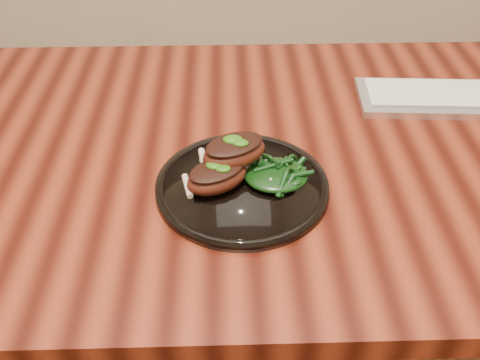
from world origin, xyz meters
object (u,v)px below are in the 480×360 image
Objects in this scene: desk at (277,181)px; lamb_chop_front at (217,176)px; greens_heap at (276,172)px; keyboard at (473,98)px; plate at (242,186)px.

lamb_chop_front reaches higher than desk.
desk is at bearing 50.77° from lamb_chop_front.
greens_heap is at bearing 9.00° from lamb_chop_front.
greens_heap is at bearing -148.54° from keyboard.
plate is 2.69× the size of greens_heap.
greens_heap is 0.47m from keyboard.
desk is 0.17m from plate.
keyboard is at bearing 28.89° from plate.
keyboard is (0.46, 0.25, 0.00)m from plate.
plate is 2.29× the size of lamb_chop_front.
greens_heap reaches higher than desk.
greens_heap is at bearing 5.19° from plate.
lamb_chop_front is 1.18× the size of greens_heap.
plate is (-0.07, -0.12, 0.09)m from desk.
lamb_chop_front is at bearing -129.23° from desk.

